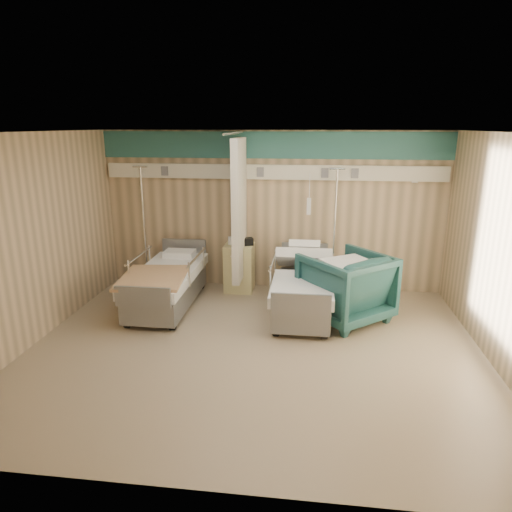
{
  "coord_description": "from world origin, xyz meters",
  "views": [
    {
      "loc": [
        0.71,
        -5.48,
        2.89
      ],
      "look_at": [
        -0.05,
        0.6,
        1.12
      ],
      "focal_mm": 32.0,
      "sensor_mm": 36.0,
      "label": 1
    }
  ],
  "objects_px": {
    "bed_right": "(302,294)",
    "iv_stand_left": "(147,262)",
    "bedside_cabinet": "(239,268)",
    "visitor_armchair": "(346,287)",
    "iv_stand_right": "(333,269)",
    "bed_left": "(167,288)"
  },
  "relations": [
    {
      "from": "iv_stand_left",
      "to": "bedside_cabinet",
      "type": "bearing_deg",
      "value": -2.18
    },
    {
      "from": "bed_right",
      "to": "iv_stand_right",
      "type": "xyz_separation_m",
      "value": [
        0.5,
        0.96,
        0.14
      ]
    },
    {
      "from": "bed_right",
      "to": "iv_stand_left",
      "type": "xyz_separation_m",
      "value": [
        -2.9,
        0.97,
        0.14
      ]
    },
    {
      "from": "bed_right",
      "to": "visitor_armchair",
      "type": "xyz_separation_m",
      "value": [
        0.65,
        -0.16,
        0.21
      ]
    },
    {
      "from": "bed_right",
      "to": "bed_left",
      "type": "height_order",
      "value": "same"
    },
    {
      "from": "bedside_cabinet",
      "to": "iv_stand_right",
      "type": "relative_size",
      "value": 0.39
    },
    {
      "from": "iv_stand_left",
      "to": "visitor_armchair",
      "type": "bearing_deg",
      "value": -17.69
    },
    {
      "from": "bed_left",
      "to": "visitor_armchair",
      "type": "relative_size",
      "value": 1.87
    },
    {
      "from": "bedside_cabinet",
      "to": "iv_stand_left",
      "type": "bearing_deg",
      "value": 177.82
    },
    {
      "from": "bed_left",
      "to": "bedside_cabinet",
      "type": "relative_size",
      "value": 2.54
    },
    {
      "from": "iv_stand_right",
      "to": "iv_stand_left",
      "type": "height_order",
      "value": "same"
    },
    {
      "from": "visitor_armchair",
      "to": "iv_stand_left",
      "type": "relative_size",
      "value": 0.52
    },
    {
      "from": "bedside_cabinet",
      "to": "iv_stand_right",
      "type": "height_order",
      "value": "iv_stand_right"
    },
    {
      "from": "bed_left",
      "to": "bedside_cabinet",
      "type": "distance_m",
      "value": 1.39
    },
    {
      "from": "bed_right",
      "to": "iv_stand_right",
      "type": "bearing_deg",
      "value": 62.58
    },
    {
      "from": "bedside_cabinet",
      "to": "visitor_armchair",
      "type": "height_order",
      "value": "visitor_armchair"
    },
    {
      "from": "bedside_cabinet",
      "to": "iv_stand_left",
      "type": "distance_m",
      "value": 1.75
    },
    {
      "from": "visitor_armchair",
      "to": "bed_right",
      "type": "bearing_deg",
      "value": -54.64
    },
    {
      "from": "visitor_armchair",
      "to": "bedside_cabinet",
      "type": "bearing_deg",
      "value": -71.03
    },
    {
      "from": "visitor_armchair",
      "to": "iv_stand_right",
      "type": "distance_m",
      "value": 1.14
    },
    {
      "from": "iv_stand_right",
      "to": "visitor_armchair",
      "type": "bearing_deg",
      "value": -82.43
    },
    {
      "from": "bed_left",
      "to": "iv_stand_right",
      "type": "xyz_separation_m",
      "value": [
        2.7,
        0.96,
        0.14
      ]
    }
  ]
}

